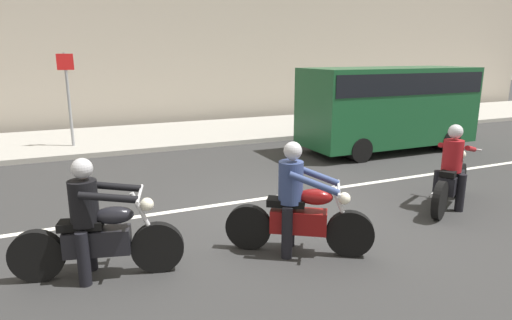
% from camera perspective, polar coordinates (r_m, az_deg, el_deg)
% --- Properties ---
extents(ground_plane, '(80.00, 80.00, 0.00)m').
position_cam_1_polar(ground_plane, '(7.72, 4.03, -7.01)').
color(ground_plane, '#2D2D2D').
extents(sidewalk_slab, '(40.00, 4.40, 0.14)m').
position_cam_1_polar(sidewalk_slab, '(15.00, -10.38, 3.34)').
color(sidewalk_slab, '#99968E').
rests_on(sidewalk_slab, ground_plane).
extents(lane_marking_stripe, '(18.00, 0.14, 0.01)m').
position_cam_1_polar(lane_marking_stripe, '(8.22, -3.16, -5.64)').
color(lane_marking_stripe, silver).
rests_on(lane_marking_stripe, ground_plane).
extents(motorcycle_with_rider_denim_blue, '(1.80, 1.25, 1.59)m').
position_cam_1_polar(motorcycle_with_rider_denim_blue, '(6.08, 5.49, -6.36)').
color(motorcycle_with_rider_denim_blue, black).
rests_on(motorcycle_with_rider_denim_blue, ground_plane).
extents(motorcycle_with_rider_crimson, '(1.94, 1.20, 1.54)m').
position_cam_1_polar(motorcycle_with_rider_crimson, '(8.60, 24.26, -1.64)').
color(motorcycle_with_rider_crimson, black).
rests_on(motorcycle_with_rider_crimson, ground_plane).
extents(motorcycle_with_rider_black_leather, '(2.07, 0.82, 1.54)m').
position_cam_1_polar(motorcycle_with_rider_black_leather, '(5.78, -20.28, -8.49)').
color(motorcycle_with_rider_black_leather, black).
rests_on(motorcycle_with_rider_black_leather, ground_plane).
extents(parked_van_forest_green, '(5.02, 1.96, 2.35)m').
position_cam_1_polar(parked_van_forest_green, '(12.97, 16.94, 7.15)').
color(parked_van_forest_green, '#164C28').
rests_on(parked_van_forest_green, ground_plane).
extents(street_sign_post, '(0.44, 0.08, 2.62)m').
position_cam_1_polar(street_sign_post, '(13.44, -23.41, 8.35)').
color(street_sign_post, gray).
rests_on(street_sign_post, sidewalk_slab).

